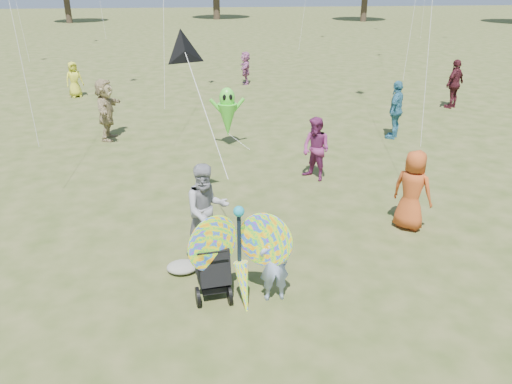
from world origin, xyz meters
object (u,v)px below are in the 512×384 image
at_px(crowd_j, 245,68).
at_px(jogging_stroller, 211,256).
at_px(child_girl, 274,264).
at_px(crowd_g, 74,79).
at_px(crowd_e, 316,149).
at_px(crowd_h, 455,84).
at_px(crowd_d, 106,110).
at_px(crowd_a, 412,190).
at_px(butterfly_kite, 241,256).
at_px(alien_kite, 227,114).
at_px(crowd_c, 396,110).
at_px(adult_man, 207,210).

relative_size(crowd_j, jogging_stroller, 1.35).
relative_size(child_girl, crowd_g, 0.86).
bearing_deg(crowd_e, crowd_h, 97.60).
bearing_deg(crowd_d, jogging_stroller, -155.93).
xyz_separation_m(crowd_a, crowd_j, (-1.66, 14.77, -0.07)).
bearing_deg(crowd_h, crowd_a, 25.66).
height_order(crowd_d, butterfly_kite, crowd_d).
xyz_separation_m(crowd_g, alien_kite, (5.77, -7.38, 0.25)).
distance_m(crowd_e, jogging_stroller, 5.20).
bearing_deg(child_girl, crowd_c, -125.93).
bearing_deg(child_girl, butterfly_kite, 5.03).
distance_m(crowd_g, alien_kite, 9.37).
bearing_deg(child_girl, crowd_e, -113.89).
relative_size(crowd_d, crowd_h, 1.02).
distance_m(jogging_stroller, alien_kite, 7.32).
distance_m(crowd_c, crowd_d, 8.78).
bearing_deg(crowd_h, crowd_c, 10.17).
bearing_deg(crowd_h, crowd_e, 10.33).
bearing_deg(crowd_h, crowd_d, -21.78).
bearing_deg(alien_kite, crowd_h, 22.51).
relative_size(crowd_a, crowd_g, 1.12).
bearing_deg(crowd_c, child_girl, 4.46).
relative_size(crowd_g, butterfly_kite, 0.78).
bearing_deg(crowd_j, crowd_a, 11.23).
height_order(crowd_e, jogging_stroller, crowd_e).
xyz_separation_m(crowd_h, alien_kite, (-8.80, -3.65, 0.07)).
height_order(crowd_d, crowd_h, crowd_d).
bearing_deg(jogging_stroller, crowd_e, 51.32).
height_order(adult_man, crowd_g, adult_man).
distance_m(child_girl, crowd_d, 9.58).
xyz_separation_m(crowd_j, alien_kite, (-1.51, -9.17, 0.23)).
height_order(crowd_d, alien_kite, crowd_d).
xyz_separation_m(crowd_e, butterfly_kite, (-2.30, -4.87, 0.06)).
bearing_deg(crowd_e, child_girl, -56.24).
bearing_deg(adult_man, child_girl, -72.95).
xyz_separation_m(crowd_e, alien_kite, (-1.92, 2.84, 0.19)).
relative_size(crowd_c, jogging_stroller, 1.62).
distance_m(adult_man, alien_kite, 6.12).
height_order(child_girl, crowd_d, crowd_d).
bearing_deg(jogging_stroller, crowd_h, 41.56).
bearing_deg(crowd_c, crowd_a, 18.27).
bearing_deg(crowd_c, crowd_j, -120.89).
distance_m(crowd_a, crowd_g, 15.76).
xyz_separation_m(crowd_d, butterfly_kite, (3.20, -8.90, -0.09)).
xyz_separation_m(adult_man, crowd_j, (2.33, 15.23, -0.11)).
bearing_deg(crowd_j, butterfly_kite, -1.56).
height_order(crowd_c, crowd_d, crowd_d).
xyz_separation_m(crowd_d, jogging_stroller, (2.78, -8.46, -0.31)).
bearing_deg(crowd_j, crowd_h, 57.67).
distance_m(adult_man, butterfly_kite, 1.70).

